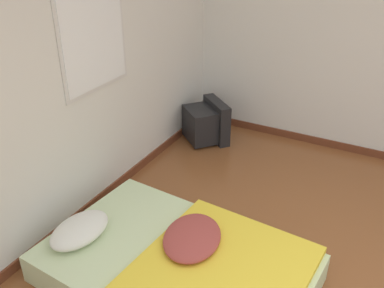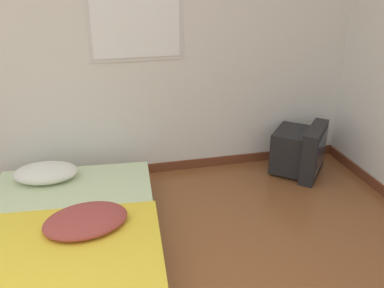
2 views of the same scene
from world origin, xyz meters
name	(u,v)px [view 1 (image 1 of 2)]	position (x,y,z in m)	size (l,w,h in m)	color
wall_back	(1,108)	(0.01, 2.64, 1.29)	(8.40, 0.08, 2.60)	silver
mattress_bed	(177,266)	(0.29, 1.44, 0.15)	(1.41, 2.01, 0.38)	beige
crt_tv	(207,123)	(2.46, 2.27, 0.23)	(0.64, 0.65, 0.49)	black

